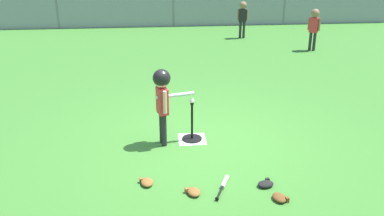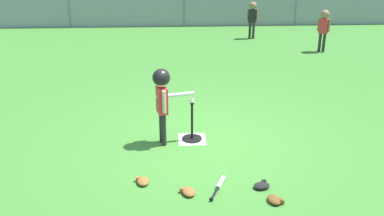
% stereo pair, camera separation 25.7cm
% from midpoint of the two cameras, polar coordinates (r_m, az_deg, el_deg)
% --- Properties ---
extents(ground_plane, '(60.00, 60.00, 0.00)m').
position_cam_midpoint_polar(ground_plane, '(6.86, 2.64, -4.71)').
color(ground_plane, '#3D7A2D').
extents(home_plate, '(0.44, 0.44, 0.01)m').
position_cam_midpoint_polar(home_plate, '(6.98, 1.06, -4.16)').
color(home_plate, white).
rests_on(home_plate, ground_plane).
extents(batting_tee, '(0.32, 0.32, 0.63)m').
position_cam_midpoint_polar(batting_tee, '(6.94, 1.06, -3.46)').
color(batting_tee, black).
rests_on(batting_tee, ground_plane).
extents(baseball_on_tee, '(0.07, 0.07, 0.07)m').
position_cam_midpoint_polar(baseball_on_tee, '(6.71, 1.09, 0.95)').
color(baseball_on_tee, white).
rests_on(baseball_on_tee, batting_tee).
extents(batter_child, '(0.64, 0.34, 1.23)m').
position_cam_midpoint_polar(batter_child, '(6.52, -2.86, 2.21)').
color(batter_child, '#262626').
rests_on(batter_child, ground_plane).
extents(fielder_near_right, '(0.33, 0.23, 1.14)m').
position_cam_midpoint_polar(fielder_near_right, '(13.76, 8.57, 12.09)').
color(fielder_near_right, '#262626').
rests_on(fielder_near_right, ground_plane).
extents(fielder_near_left, '(0.29, 0.25, 1.17)m').
position_cam_midpoint_polar(fielder_near_left, '(12.58, 17.66, 10.44)').
color(fielder_near_left, '#262626').
rests_on(fielder_near_left, ground_plane).
extents(spare_bat_silver, '(0.27, 0.54, 0.06)m').
position_cam_midpoint_polar(spare_bat_silver, '(5.77, 4.94, -10.12)').
color(spare_bat_silver, silver).
rests_on(spare_bat_silver, ground_plane).
extents(glove_by_plate, '(0.21, 0.25, 0.07)m').
position_cam_midpoint_polar(glove_by_plate, '(5.57, 12.23, -11.82)').
color(glove_by_plate, brown).
rests_on(glove_by_plate, ground_plane).
extents(glove_near_bats, '(0.25, 0.22, 0.07)m').
position_cam_midpoint_polar(glove_near_bats, '(5.82, 10.51, -10.09)').
color(glove_near_bats, black).
rests_on(glove_near_bats, ground_plane).
extents(glove_tossed_aside, '(0.20, 0.24, 0.07)m').
position_cam_midpoint_polar(glove_tossed_aside, '(5.84, -5.27, -9.64)').
color(glove_tossed_aside, brown).
rests_on(glove_tossed_aside, ground_plane).
extents(glove_outfield_drop, '(0.22, 0.26, 0.07)m').
position_cam_midpoint_polar(glove_outfield_drop, '(5.60, 0.85, -11.06)').
color(glove_outfield_drop, brown).
rests_on(glove_outfield_drop, ground_plane).
extents(outfield_fence, '(16.06, 0.06, 1.15)m').
position_cam_midpoint_polar(outfield_fence, '(15.51, -0.59, 13.01)').
color(outfield_fence, slate).
rests_on(outfield_fence, ground_plane).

